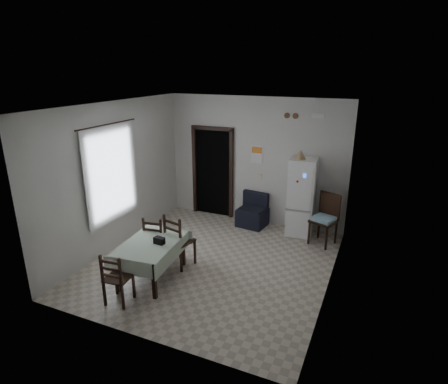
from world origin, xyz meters
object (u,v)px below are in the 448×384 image
fridge (302,197)px  dining_table (152,260)px  dining_chair_far_right (180,240)px  dining_chair_far_left (157,238)px  corner_chair (324,220)px  dining_chair_near_head (118,277)px  navy_seat (252,210)px

fridge → dining_table: 3.46m
dining_table → dining_chair_far_right: size_ratio=1.28×
dining_chair_far_left → dining_chair_far_right: (0.48, 0.03, 0.05)m
dining_chair_far_left → dining_chair_far_right: bearing=174.9°
fridge → dining_chair_far_left: size_ratio=1.84×
corner_chair → dining_chair_far_left: 3.37m
fridge → dining_chair_far_right: 2.84m
dining_table → dining_chair_near_head: 0.82m
dining_chair_far_left → dining_chair_far_right: 0.48m
corner_chair → dining_chair_far_left: (-2.73, -1.96, -0.07)m
dining_chair_far_right → dining_chair_near_head: 1.42m
navy_seat → dining_chair_far_left: bearing=-108.7°
navy_seat → dining_chair_far_right: size_ratio=0.74×
navy_seat → dining_chair_near_head: (-0.91, -3.63, 0.06)m
corner_chair → dining_table: bearing=-115.2°
dining_chair_near_head → dining_table: bearing=-100.7°
fridge → dining_table: fridge is taller
fridge → dining_chair_near_head: (-2.01, -3.63, -0.41)m
navy_seat → dining_table: (-0.84, -2.81, -0.04)m
fridge → dining_chair_far_right: fridge is taller
dining_chair_far_left → dining_chair_near_head: size_ratio=1.06×
dining_table → dining_chair_far_right: (0.23, 0.58, 0.17)m
fridge → corner_chair: (0.54, -0.30, -0.31)m
navy_seat → dining_chair_far_right: 2.32m
fridge → dining_chair_far_right: bearing=-131.4°
navy_seat → dining_chair_far_right: bearing=-98.3°
dining_chair_far_left → fridge: bearing=-142.6°
dining_chair_far_right → dining_chair_near_head: (-0.30, -1.39, -0.07)m
navy_seat → corner_chair: size_ratio=0.70×
dining_chair_far_left → dining_chair_near_head: dining_chair_far_left is taller
dining_chair_far_right → corner_chair: bearing=-126.6°
fridge → dining_chair_near_head: 4.17m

